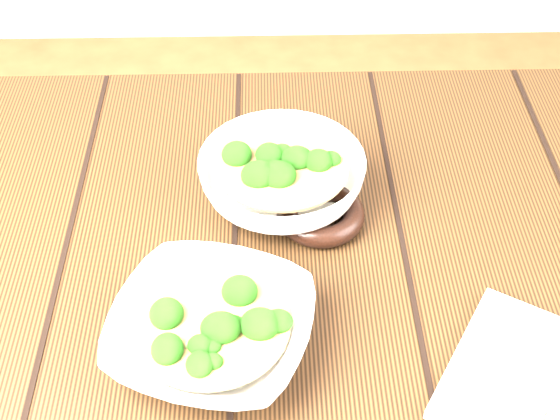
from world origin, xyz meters
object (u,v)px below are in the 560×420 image
table (254,332)px  trivet (321,214)px  soup_bowl_back (282,178)px  soup_bowl_front (211,330)px

table → trivet: (0.08, 0.08, 0.13)m
table → trivet: bearing=41.7°
soup_bowl_back → trivet: (0.05, -0.04, -0.02)m
table → soup_bowl_back: 0.20m
table → soup_bowl_back: size_ratio=5.75×
table → soup_bowl_front: bearing=-110.4°
table → soup_bowl_front: size_ratio=4.69×
table → soup_bowl_front: (-0.04, -0.11, 0.15)m
table → soup_bowl_front: soup_bowl_front is taller
soup_bowl_front → soup_bowl_back: 0.24m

